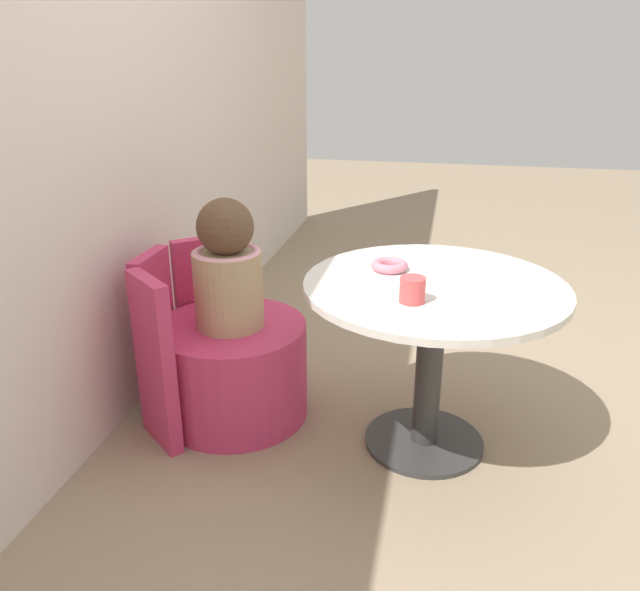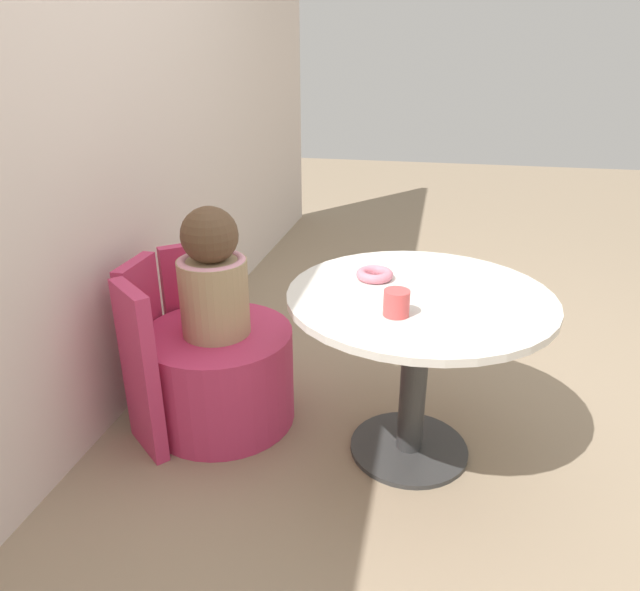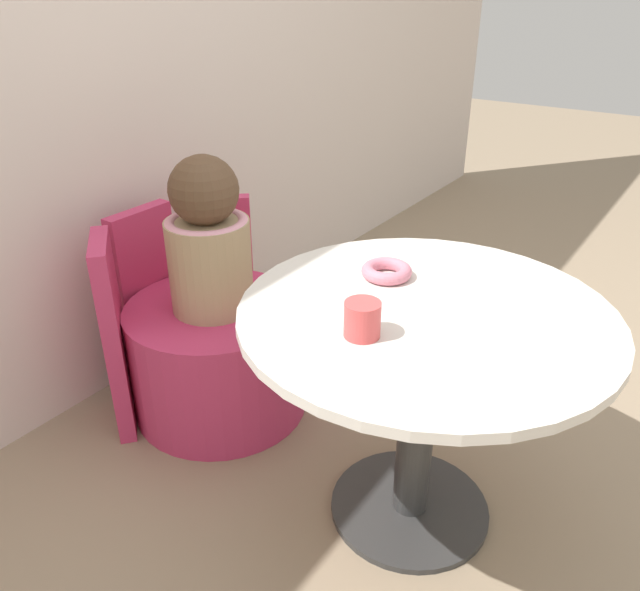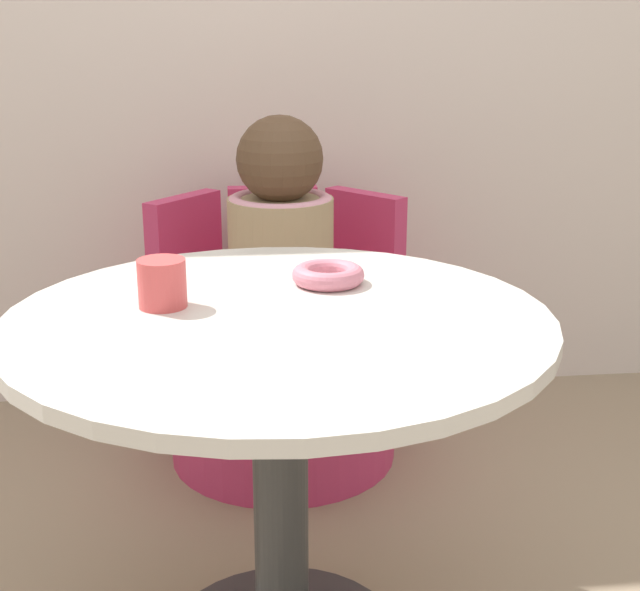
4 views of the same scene
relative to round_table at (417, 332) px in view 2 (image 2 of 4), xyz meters
The scene contains 8 objects.
ground_plane 0.49m from the round_table, 35.47° to the left, with size 12.00×12.00×0.00m, color gray.
back_wall 1.38m from the round_table, 86.66° to the left, with size 6.00×0.06×2.40m.
round_table is the anchor object (origin of this frame).
tub_chair 0.80m from the round_table, 85.61° to the left, with size 0.57×0.57×0.38m.
booth_backrest 0.99m from the round_table, 86.67° to the left, with size 0.66×0.24×0.63m.
child_figure 0.75m from the round_table, 85.61° to the left, with size 0.25×0.25×0.48m.
donut 0.25m from the round_table, 58.36° to the left, with size 0.13×0.13×0.03m.
cup 0.26m from the round_table, 160.90° to the left, with size 0.08×0.08×0.08m.
Camera 2 is at (-1.80, -0.08, 1.34)m, focal length 32.00 mm.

